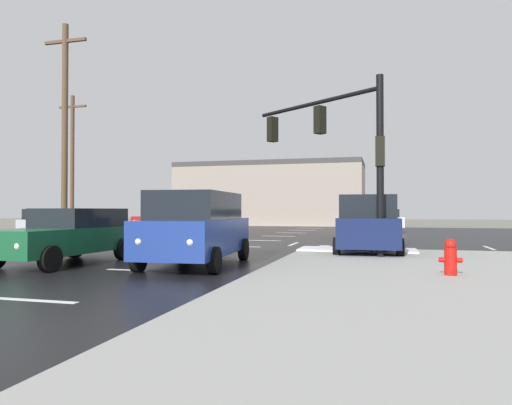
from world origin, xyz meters
The scene contains 16 objects.
ground_plane centered at (0.00, 0.00, 0.00)m, with size 120.00×120.00×0.00m, color slate.
road_asphalt centered at (0.00, 0.00, 0.01)m, with size 44.00×44.00×0.02m, color black.
snow_strip_curbside centered at (5.00, -4.00, 0.17)m, with size 4.00×1.60×0.06m, color white.
lane_markings centered at (1.20, -1.38, 0.02)m, with size 36.15×36.15×0.01m.
traffic_signal_mast centered at (4.51, -5.06, 3.90)m, with size 4.66×3.39×5.55m.
fire_hydrant centered at (7.30, -9.77, 0.54)m, with size 0.48×0.26×0.79m.
strip_building_background centered at (-5.43, 26.85, 3.20)m, with size 18.89×8.00×6.40m.
suv_blue centered at (0.88, -8.58, 1.09)m, with size 2.46×4.95×2.03m.
suv_grey centered at (-3.42, 0.49, 1.09)m, with size 2.28×4.88×2.03m.
sedan_silver centered at (-11.81, 1.73, 0.85)m, with size 2.06×4.56×1.58m.
suv_navy centered at (5.34, -3.89, 1.09)m, with size 2.36×4.91×2.03m.
sedan_green centered at (-2.86, -9.12, 0.85)m, with size 2.22×4.62×1.58m.
sedan_white centered at (5.14, 12.78, 0.85)m, with size 4.65×2.33×1.58m.
sedan_red centered at (-11.74, 13.56, 0.85)m, with size 2.10×4.57×1.58m.
utility_pole_mid centered at (-8.41, -2.08, 5.34)m, with size 2.20×0.28×10.24m.
utility_pole_far centered at (-15.65, 8.17, 5.11)m, with size 2.20×0.28×9.78m.
Camera 1 is at (5.89, -20.69, 1.56)m, focal length 32.85 mm.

